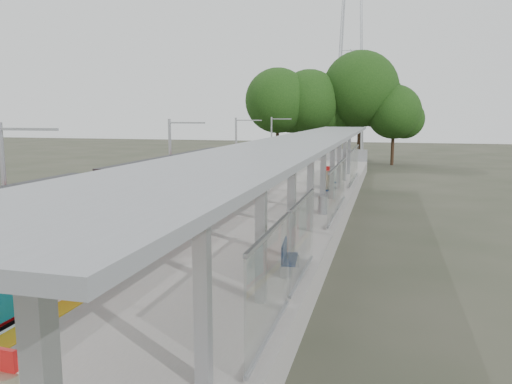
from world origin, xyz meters
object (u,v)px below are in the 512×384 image
at_px(train, 114,215).
at_px(bench_far, 329,180).
at_px(bench_near, 287,256).
at_px(info_pillar_far, 328,184).
at_px(litter_bin, 323,205).
at_px(bench_mid, 326,187).

xyz_separation_m(train, bench_far, (5.88, 15.82, -0.50)).
bearing_deg(bench_near, info_pillar_far, 85.24).
bearing_deg(info_pillar_far, litter_bin, -84.33).
bearing_deg(bench_mid, train, -108.34).
bearing_deg(train, bench_near, -13.77).
relative_size(train, bench_mid, 17.86).
bearing_deg(bench_far, litter_bin, -103.74).
relative_size(bench_near, info_pillar_far, 0.78).
bearing_deg(info_pillar_far, bench_far, 97.18).
height_order(bench_far, litter_bin, bench_far).
bearing_deg(train, litter_bin, 48.38).
relative_size(bench_far, info_pillar_far, 0.90).
bearing_deg(bench_mid, info_pillar_far, -63.50).
height_order(train, bench_near, train).
bearing_deg(litter_bin, info_pillar_far, 94.01).
xyz_separation_m(bench_near, bench_far, (-0.79, 17.46, 0.06)).
distance_m(bench_near, info_pillar_far, 13.79).
bearing_deg(bench_far, bench_mid, -104.27).
xyz_separation_m(bench_near, bench_mid, (-0.55, 14.12, 0.05)).
relative_size(bench_mid, info_pillar_far, 0.87).
bearing_deg(litter_bin, bench_near, -89.36).
distance_m(bench_far, litter_bin, 8.46).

